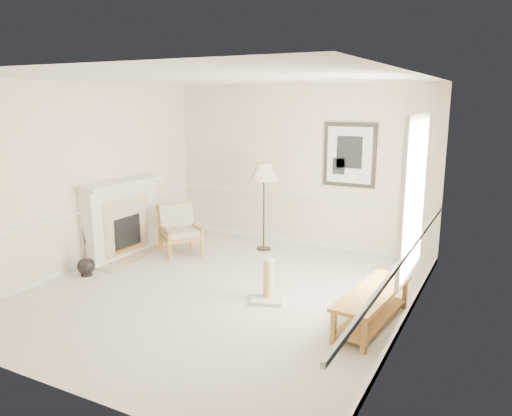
{
  "coord_description": "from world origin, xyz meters",
  "views": [
    {
      "loc": [
        3.48,
        -5.6,
        2.63
      ],
      "look_at": [
        0.19,
        0.7,
        1.08
      ],
      "focal_mm": 35.0,
      "sensor_mm": 36.0,
      "label": 1
    }
  ],
  "objects": [
    {
      "name": "ground",
      "position": [
        0.0,
        0.0,
        0.0
      ],
      "size": [
        5.5,
        5.5,
        0.0
      ],
      "primitive_type": "plane",
      "color": "silver",
      "rests_on": "ground"
    },
    {
      "name": "armchair",
      "position": [
        -1.58,
        1.2,
        0.46
      ],
      "size": [
        0.93,
        0.92,
        0.85
      ],
      "rotation": [
        0.0,
        0.0,
        0.93
      ],
      "color": "olive",
      "rests_on": "ground"
    },
    {
      "name": "bench",
      "position": [
        2.15,
        -0.08,
        0.29
      ],
      "size": [
        0.62,
        1.57,
        0.44
      ],
      "rotation": [
        0.0,
        0.0,
        -0.1
      ],
      "color": "olive",
      "rests_on": "ground"
    },
    {
      "name": "floor_vase",
      "position": [
        -2.15,
        -0.4,
        0.14
      ],
      "size": [
        0.27,
        0.27,
        0.78
      ],
      "rotation": [
        0.0,
        0.0,
        -0.0
      ],
      "color": "black",
      "rests_on": "ground"
    },
    {
      "name": "room",
      "position": [
        0.14,
        0.08,
        1.87
      ],
      "size": [
        5.04,
        5.54,
        2.92
      ],
      "color": "beige",
      "rests_on": "ground"
    },
    {
      "name": "scratching_post",
      "position": [
        0.74,
        0.01,
        0.19
      ],
      "size": [
        0.52,
        0.52,
        0.59
      ],
      "rotation": [
        0.0,
        0.0,
        0.3
      ],
      "color": "beige",
      "rests_on": "ground"
    },
    {
      "name": "fireplace",
      "position": [
        -2.34,
        0.6,
        0.64
      ],
      "size": [
        0.64,
        1.64,
        1.31
      ],
      "color": "white",
      "rests_on": "ground"
    },
    {
      "name": "floor_lamp",
      "position": [
        -0.37,
        2.07,
        1.36
      ],
      "size": [
        0.64,
        0.64,
        1.56
      ],
      "rotation": [
        0.0,
        0.0,
        -0.38
      ],
      "color": "black",
      "rests_on": "ground"
    }
  ]
}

